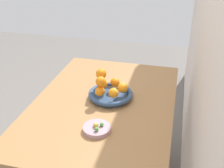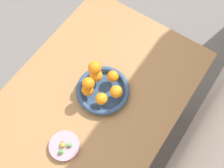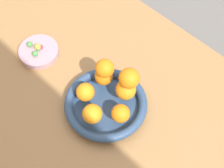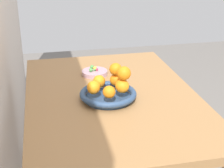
# 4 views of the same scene
# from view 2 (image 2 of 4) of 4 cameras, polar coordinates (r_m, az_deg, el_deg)

# --- Properties ---
(ground_plane) EXTENTS (6.00, 6.00, 0.00)m
(ground_plane) POSITION_cam_2_polar(r_m,az_deg,el_deg) (2.01, -2.71, -11.00)
(ground_plane) COLOR slate
(dining_table) EXTENTS (1.10, 0.76, 0.74)m
(dining_table) POSITION_cam_2_polar(r_m,az_deg,el_deg) (1.39, -3.86, -4.26)
(dining_table) COLOR #9E7042
(dining_table) RESTS_ON ground_plane
(fruit_bowl) EXTENTS (0.25, 0.25, 0.04)m
(fruit_bowl) POSITION_cam_2_polar(r_m,az_deg,el_deg) (1.30, -1.84, -1.32)
(fruit_bowl) COLOR navy
(fruit_bowl) RESTS_ON dining_table
(candy_dish) EXTENTS (0.13, 0.13, 0.02)m
(candy_dish) POSITION_cam_2_polar(r_m,az_deg,el_deg) (1.24, -9.63, -12.30)
(candy_dish) COLOR #B28C99
(candy_dish) RESTS_ON dining_table
(orange_0) EXTENTS (0.06, 0.06, 0.06)m
(orange_0) POSITION_cam_2_polar(r_m,az_deg,el_deg) (1.24, 0.86, -1.56)
(orange_0) COLOR orange
(orange_0) RESTS_ON fruit_bowl
(orange_1) EXTENTS (0.05, 0.05, 0.05)m
(orange_1) POSITION_cam_2_polar(r_m,az_deg,el_deg) (1.28, 0.16, 1.58)
(orange_1) COLOR orange
(orange_1) RESTS_ON fruit_bowl
(orange_2) EXTENTS (0.06, 0.06, 0.06)m
(orange_2) POSITION_cam_2_polar(r_m,az_deg,el_deg) (1.28, -3.27, 1.76)
(orange_2) COLOR orange
(orange_2) RESTS_ON fruit_bowl
(orange_3) EXTENTS (0.05, 0.05, 0.05)m
(orange_3) POSITION_cam_2_polar(r_m,az_deg,el_deg) (1.25, -4.86, -1.06)
(orange_3) COLOR orange
(orange_3) RESTS_ON fruit_bowl
(orange_4) EXTENTS (0.05, 0.05, 0.05)m
(orange_4) POSITION_cam_2_polar(r_m,az_deg,el_deg) (1.23, -2.23, -3.07)
(orange_4) COLOR orange
(orange_4) RESTS_ON fruit_bowl
(orange_5) EXTENTS (0.06, 0.06, 0.06)m
(orange_5) POSITION_cam_2_polar(r_m,az_deg,el_deg) (1.23, -3.51, 3.32)
(orange_5) COLOR orange
(orange_5) RESTS_ON orange_2
(orange_6) EXTENTS (0.06, 0.06, 0.06)m
(orange_6) POSITION_cam_2_polar(r_m,az_deg,el_deg) (1.20, -4.84, 0.09)
(orange_6) COLOR orange
(orange_6) RESTS_ON orange_3
(candy_ball_0) EXTENTS (0.02, 0.02, 0.02)m
(candy_ball_0) POSITION_cam_2_polar(r_m,az_deg,el_deg) (1.22, -9.99, -12.09)
(candy_ball_0) COLOR gold
(candy_ball_0) RESTS_ON candy_dish
(candy_ball_1) EXTENTS (0.02, 0.02, 0.02)m
(candy_ball_1) POSITION_cam_2_polar(r_m,az_deg,el_deg) (1.22, -8.64, -12.21)
(candy_ball_1) COLOR #4C9947
(candy_ball_1) RESTS_ON candy_dish
(candy_ball_2) EXTENTS (0.02, 0.02, 0.02)m
(candy_ball_2) POSITION_cam_2_polar(r_m,az_deg,el_deg) (1.22, -10.36, -13.43)
(candy_ball_2) COLOR #4C9947
(candy_ball_2) RESTS_ON candy_dish
(candy_ball_3) EXTENTS (0.02, 0.02, 0.02)m
(candy_ball_3) POSITION_cam_2_polar(r_m,az_deg,el_deg) (1.23, -10.07, -11.76)
(candy_ball_3) COLOR #C6384C
(candy_ball_3) RESTS_ON candy_dish
(candy_ball_4) EXTENTS (0.01, 0.01, 0.01)m
(candy_ball_4) POSITION_cam_2_polar(r_m,az_deg,el_deg) (1.22, -9.68, -12.01)
(candy_ball_4) COLOR #4C9947
(candy_ball_4) RESTS_ON candy_dish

